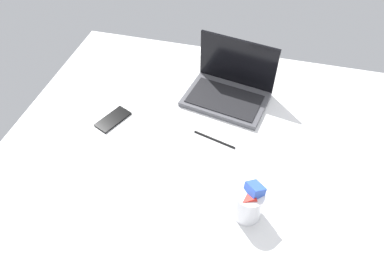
% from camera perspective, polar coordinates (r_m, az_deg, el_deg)
% --- Properties ---
extents(bed_mattress, '(1.80, 1.40, 0.18)m').
position_cam_1_polar(bed_mattress, '(1.34, 7.69, -9.02)').
color(bed_mattress, white).
rests_on(bed_mattress, ground).
extents(laptop, '(0.37, 0.29, 0.23)m').
position_cam_1_polar(laptop, '(1.49, 5.96, 6.35)').
color(laptop, '#4C4C51').
rests_on(laptop, bed_mattress).
extents(snack_cup, '(0.09, 0.10, 0.14)m').
position_cam_1_polar(snack_cup, '(1.12, 9.01, -11.76)').
color(snack_cup, silver).
rests_on(snack_cup, bed_mattress).
extents(cell_phone, '(0.12, 0.16, 0.01)m').
position_cam_1_polar(cell_phone, '(1.44, -12.52, 1.38)').
color(cell_phone, black).
rests_on(cell_phone, bed_mattress).
extents(charger_cable, '(0.17, 0.05, 0.01)m').
position_cam_1_polar(charger_cable, '(1.34, 3.61, -1.87)').
color(charger_cable, black).
rests_on(charger_cable, bed_mattress).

